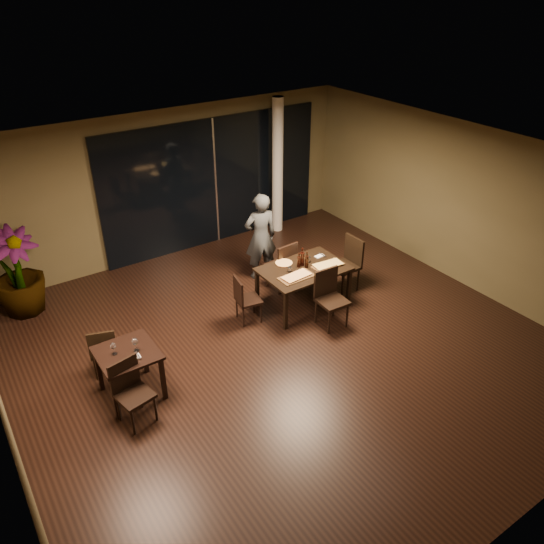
{
  "coord_description": "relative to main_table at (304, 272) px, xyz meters",
  "views": [
    {
      "loc": [
        -3.94,
        -5.54,
        5.33
      ],
      "look_at": [
        0.18,
        0.57,
        1.05
      ],
      "focal_mm": 35.0,
      "sensor_mm": 36.0,
      "label": 1
    }
  ],
  "objects": [
    {
      "name": "ground",
      "position": [
        -1.0,
        -0.8,
        -0.68
      ],
      "size": [
        8.0,
        8.0,
        0.0
      ],
      "primitive_type": "plane",
      "color": "black",
      "rests_on": "ground"
    },
    {
      "name": "wall_back",
      "position": [
        -1.0,
        3.25,
        0.82
      ],
      "size": [
        8.0,
        0.1,
        3.0
      ],
      "primitive_type": "cube",
      "color": "#4A4227",
      "rests_on": "ground"
    },
    {
      "name": "wall_front",
      "position": [
        -1.0,
        -4.85,
        0.82
      ],
      "size": [
        8.0,
        0.1,
        3.0
      ],
      "primitive_type": "cube",
      "color": "#4A4227",
      "rests_on": "ground"
    },
    {
      "name": "wall_right",
      "position": [
        3.05,
        -0.8,
        0.82
      ],
      "size": [
        0.1,
        8.0,
        3.0
      ],
      "primitive_type": "cube",
      "color": "#4A4227",
      "rests_on": "ground"
    },
    {
      "name": "ceiling",
      "position": [
        -1.0,
        -0.8,
        2.34
      ],
      "size": [
        8.0,
        8.0,
        0.04
      ],
      "primitive_type": "cube",
      "color": "silver",
      "rests_on": "wall_back"
    },
    {
      "name": "window_panel",
      "position": [
        0.0,
        3.16,
        0.67
      ],
      "size": [
        5.0,
        0.06,
        2.7
      ],
      "primitive_type": "cube",
      "color": "black",
      "rests_on": "ground"
    },
    {
      "name": "column",
      "position": [
        1.4,
        2.85,
        0.82
      ],
      "size": [
        0.24,
        0.24,
        3.0
      ],
      "primitive_type": "cylinder",
      "color": "silver",
      "rests_on": "ground"
    },
    {
      "name": "main_table",
      "position": [
        0.0,
        0.0,
        0.0
      ],
      "size": [
        1.5,
        1.0,
        0.75
      ],
      "color": "black",
      "rests_on": "ground"
    },
    {
      "name": "side_table",
      "position": [
        -3.4,
        -0.5,
        -0.05
      ],
      "size": [
        0.8,
        0.8,
        0.75
      ],
      "color": "black",
      "rests_on": "ground"
    },
    {
      "name": "chair_main_far",
      "position": [
        0.01,
        0.62,
        -0.13
      ],
      "size": [
        0.49,
        0.49,
        0.98
      ],
      "rotation": [
        0.0,
        0.0,
        3.23
      ],
      "color": "black",
      "rests_on": "ground"
    },
    {
      "name": "chair_main_near",
      "position": [
        0.03,
        -0.69,
        -0.12
      ],
      "size": [
        0.48,
        0.48,
        0.99
      ],
      "rotation": [
        0.0,
        0.0,
        -0.05
      ],
      "color": "black",
      "rests_on": "ground"
    },
    {
      "name": "chair_main_left",
      "position": [
        -1.13,
        0.14,
        -0.2
      ],
      "size": [
        0.46,
        0.46,
        0.85
      ],
      "rotation": [
        0.0,
        0.0,
        1.39
      ],
      "color": "black",
      "rests_on": "ground"
    },
    {
      "name": "chair_main_right",
      "position": [
        1.03,
        -0.01,
        -0.1
      ],
      "size": [
        0.48,
        0.48,
        1.03
      ],
      "rotation": [
        0.0,
        0.0,
        -1.56
      ],
      "color": "black",
      "rests_on": "ground"
    },
    {
      "name": "chair_side_far",
      "position": [
        -3.56,
        0.11,
        -0.21
      ],
      "size": [
        0.5,
        0.5,
        0.84
      ],
      "rotation": [
        0.0,
        0.0,
        2.81
      ],
      "color": "black",
      "rests_on": "ground"
    },
    {
      "name": "chair_side_near",
      "position": [
        -3.55,
        -0.95,
        -0.16
      ],
      "size": [
        0.5,
        0.5,
        0.92
      ],
      "rotation": [
        0.0,
        0.0,
        0.2
      ],
      "color": "black",
      "rests_on": "ground"
    },
    {
      "name": "diner",
      "position": [
        -0.08,
        1.26,
        0.19
      ],
      "size": [
        0.66,
        0.51,
        1.73
      ],
      "primitive_type": "imported",
      "rotation": [
        0.0,
        0.0,
        2.92
      ],
      "color": "#303335",
      "rests_on": "ground"
    },
    {
      "name": "potted_plant",
      "position": [
        -4.19,
        2.58,
        0.11
      ],
      "size": [
        1.11,
        1.11,
        1.57
      ],
      "primitive_type": "imported",
      "rotation": [
        0.0,
        0.0,
        0.38
      ],
      "color": "#264F1A",
      "rests_on": "ground"
    },
    {
      "name": "pizza_board_left",
      "position": [
        -0.29,
        -0.18,
        0.08
      ],
      "size": [
        0.62,
        0.32,
        0.01
      ],
      "primitive_type": "cube",
      "rotation": [
        0.0,
        0.0,
        0.02
      ],
      "color": "#452C16",
      "rests_on": "main_table"
    },
    {
      "name": "pizza_board_right",
      "position": [
        0.4,
        -0.17,
        0.08
      ],
      "size": [
        0.59,
        0.32,
        0.01
      ],
      "primitive_type": "cube",
      "rotation": [
        0.0,
        0.0,
        0.06
      ],
      "color": "#482E17",
      "rests_on": "main_table"
    },
    {
      "name": "oblong_pizza_left",
      "position": [
        -0.29,
        -0.18,
        0.1
      ],
      "size": [
        0.5,
        0.26,
        0.02
      ],
      "primitive_type": null,
      "rotation": [
        0.0,
        0.0,
        0.08
      ],
      "color": "maroon",
      "rests_on": "pizza_board_left"
    },
    {
      "name": "oblong_pizza_right",
      "position": [
        0.4,
        -0.17,
        0.1
      ],
      "size": [
        0.52,
        0.28,
        0.02
      ],
      "primitive_type": null,
      "rotation": [
        0.0,
        0.0,
        -0.11
      ],
      "color": "maroon",
      "rests_on": "pizza_board_right"
    },
    {
      "name": "round_pizza",
      "position": [
        -0.19,
        0.33,
        0.08
      ],
      "size": [
        0.3,
        0.3,
        0.01
      ],
      "primitive_type": "cylinder",
      "color": "red",
      "rests_on": "main_table"
    },
    {
      "name": "bottle_a",
      "position": [
        -0.05,
        0.08,
        0.21
      ],
      "size": [
        0.06,
        0.06,
        0.27
      ],
      "primitive_type": null,
      "color": "black",
      "rests_on": "main_table"
    },
    {
      "name": "bottle_b",
      "position": [
        0.06,
        -0.0,
        0.22
      ],
      "size": [
        0.07,
        0.07,
        0.3
      ],
      "primitive_type": null,
      "color": "black",
      "rests_on": "main_table"
    },
    {
      "name": "bottle_c",
      "position": [
        0.04,
        0.1,
        0.24
      ],
      "size": [
        0.07,
        0.07,
        0.34
      ],
      "primitive_type": null,
      "color": "black",
      "rests_on": "main_table"
    },
    {
      "name": "tumbler_left",
      "position": [
        -0.27,
        0.04,
        0.12
      ],
      "size": [
        0.07,
        0.07,
        0.09
      ],
      "primitive_type": "cylinder",
      "color": "white",
      "rests_on": "main_table"
    },
    {
      "name": "tumbler_right",
      "position": [
        0.2,
        0.13,
        0.12
      ],
      "size": [
        0.08,
        0.08,
        0.1
      ],
      "primitive_type": "cylinder",
      "color": "white",
      "rests_on": "main_table"
    },
    {
      "name": "napkin_near",
      "position": [
        0.53,
        -0.1,
        0.08
      ],
      "size": [
        0.2,
        0.14,
        0.01
      ],
      "primitive_type": "cube",
      "rotation": [
        0.0,
        0.0,
        -0.25
      ],
      "color": "white",
      "rests_on": "main_table"
    },
    {
      "name": "napkin_far",
      "position": [
        0.5,
        0.18,
        0.08
      ],
      "size": [
        0.19,
        0.12,
        0.01
      ],
      "primitive_type": "cube",
      "rotation": [
        0.0,
        0.0,
        0.1
      ],
      "color": "white",
      "rests_on": "main_table"
    },
    {
      "name": "wine_glass_a",
      "position": [
        -3.55,
        -0.45,
        0.16
      ],
      "size": [
        0.08,
        0.08,
        0.17
      ],
      "primitive_type": null,
      "color": "white",
      "rests_on": "side_table"
    },
    {
      "name": "wine_glass_b",
      "position": [
        -3.28,
        -0.54,
        0.17
      ],
      "size": [
        0.09,
        0.09,
        0.19
      ],
      "primitive_type": null,
      "color": "white",
      "rests_on": "side_table"
    },
    {
      "name": "side_napkin",
      "position": [
        -3.37,
        -0.67,
        0.08
      ],
      "size": [
        0.18,
        0.11,
        0.01
      ],
      "primitive_type": "cube",
      "rotation": [
        0.0,
        0.0,
        -0.03
      ],
      "color": "silver",
      "rests_on": "side_table"
    }
  ]
}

